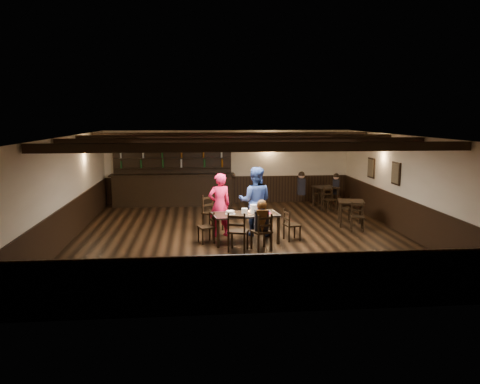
{
  "coord_description": "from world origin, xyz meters",
  "views": [
    {
      "loc": [
        -1.18,
        -12.22,
        3.2
      ],
      "look_at": [
        -0.02,
        0.2,
        1.18
      ],
      "focal_mm": 35.0,
      "sensor_mm": 36.0,
      "label": 1
    }
  ],
  "objects": [
    {
      "name": "chair_near_left",
      "position": [
        -0.23,
        -1.45,
        0.57
      ],
      "size": [
        0.56,
        0.55,
        0.97
      ],
      "color": "black",
      "rests_on": "ground"
    },
    {
      "name": "bg_patron_left",
      "position": [
        2.5,
        3.84,
        0.88
      ],
      "size": [
        0.28,
        0.42,
        0.82
      ],
      "color": "black",
      "rests_on": "ground"
    },
    {
      "name": "back_table_b",
      "position": [
        3.35,
        3.73,
        0.64
      ],
      "size": [
        0.91,
        0.91,
        0.75
      ],
      "color": "black",
      "rests_on": "ground"
    },
    {
      "name": "menu_blue",
      "position": [
        0.54,
        -0.39,
        0.75
      ],
      "size": [
        0.39,
        0.34,
        0.0
      ],
      "primitive_type": "cube",
      "rotation": [
        0.0,
        0.0,
        -0.41
      ],
      "color": "#101352",
      "rests_on": "dining_table"
    },
    {
      "name": "salt_shaker",
      "position": [
        0.4,
        -0.64,
        0.8
      ],
      "size": [
        0.03,
        0.03,
        0.09
      ],
      "primitive_type": "cylinder",
      "color": "silver",
      "rests_on": "dining_table"
    },
    {
      "name": "tea_light",
      "position": [
        0.15,
        -0.51,
        0.78
      ],
      "size": [
        0.05,
        0.05,
        0.06
      ],
      "color": "#A5A8AD",
      "rests_on": "dining_table"
    },
    {
      "name": "chair_end_right",
      "position": [
        1.21,
        -0.54,
        0.48
      ],
      "size": [
        0.44,
        0.46,
        0.82
      ],
      "color": "black",
      "rests_on": "ground"
    },
    {
      "name": "ground",
      "position": [
        0.0,
        0.0,
        0.0
      ],
      "size": [
        10.0,
        10.0,
        0.0
      ],
      "primitive_type": "plane",
      "color": "black",
      "rests_on": "ground"
    },
    {
      "name": "room_shell",
      "position": [
        0.01,
        0.04,
        1.75
      ],
      "size": [
        9.02,
        10.02,
        2.71
      ],
      "color": "beige",
      "rests_on": "ground"
    },
    {
      "name": "menu_red",
      "position": [
        0.56,
        -0.62,
        0.75
      ],
      "size": [
        0.32,
        0.24,
        0.0
      ],
      "primitive_type": "cube",
      "rotation": [
        0.0,
        0.0,
        -0.11
      ],
      "color": "maroon",
      "rests_on": "dining_table"
    },
    {
      "name": "woman_pink",
      "position": [
        -0.58,
        0.06,
        0.86
      ],
      "size": [
        0.72,
        0.58,
        1.71
      ],
      "primitive_type": "imported",
      "rotation": [
        0.0,
        0.0,
        3.46
      ],
      "color": "#FF1642",
      "rests_on": "ground"
    },
    {
      "name": "seated_person",
      "position": [
        0.36,
        -1.34,
        0.82
      ],
      "size": [
        0.33,
        0.49,
        0.8
      ],
      "color": "black",
      "rests_on": "ground"
    },
    {
      "name": "bar_counter",
      "position": [
        -2.04,
        4.72,
        0.73
      ],
      "size": [
        4.46,
        0.7,
        2.2
      ],
      "color": "black",
      "rests_on": "ground"
    },
    {
      "name": "cake",
      "position": [
        -0.34,
        -0.61,
        0.79
      ],
      "size": [
        0.26,
        0.26,
        0.09
      ],
      "color": "white",
      "rests_on": "dining_table"
    },
    {
      "name": "chair_end_left",
      "position": [
        -0.89,
        -0.53,
        0.48
      ],
      "size": [
        0.47,
        0.48,
        0.82
      ],
      "color": "black",
      "rests_on": "ground"
    },
    {
      "name": "plate_stack_b",
      "position": [
        0.27,
        -0.56,
        0.86
      ],
      "size": [
        0.19,
        0.19,
        0.22
      ],
      "primitive_type": "cylinder",
      "color": "white",
      "rests_on": "dining_table"
    },
    {
      "name": "man_blue",
      "position": [
        0.39,
        0.12,
        0.93
      ],
      "size": [
        1.03,
        0.87,
        1.87
      ],
      "primitive_type": "imported",
      "rotation": [
        0.0,
        0.0,
        2.94
      ],
      "color": "navy",
      "rests_on": "ground"
    },
    {
      "name": "chair_far_pushed",
      "position": [
        -0.8,
        0.78,
        0.6
      ],
      "size": [
        0.66,
        0.66,
        1.02
      ],
      "color": "black",
      "rests_on": "ground"
    },
    {
      "name": "plate_stack_a",
      "position": [
        0.02,
        -0.63,
        0.82
      ],
      "size": [
        0.15,
        0.15,
        0.14
      ],
      "primitive_type": "cylinder",
      "color": "white",
      "rests_on": "dining_table"
    },
    {
      "name": "dining_table",
      "position": [
        0.05,
        -0.61,
        0.68
      ],
      "size": [
        1.75,
        1.03,
        0.75
      ],
      "color": "black",
      "rests_on": "ground"
    },
    {
      "name": "drink_glass",
      "position": [
        0.34,
        -0.47,
        0.81
      ],
      "size": [
        0.08,
        0.08,
        0.12
      ],
      "primitive_type": "cylinder",
      "color": "silver",
      "rests_on": "dining_table"
    },
    {
      "name": "bg_patron_right",
      "position": [
        3.76,
        3.86,
        0.83
      ],
      "size": [
        0.3,
        0.4,
        0.74
      ],
      "color": "black",
      "rests_on": "ground"
    },
    {
      "name": "back_table_a",
      "position": [
        3.35,
        0.95,
        0.64
      ],
      "size": [
        0.89,
        0.89,
        0.75
      ],
      "color": "black",
      "rests_on": "ground"
    },
    {
      "name": "chair_near_right",
      "position": [
        0.39,
        -1.39,
        0.53
      ],
      "size": [
        0.54,
        0.53,
        0.9
      ],
      "color": "black",
      "rests_on": "ground"
    },
    {
      "name": "pepper_shaker",
      "position": [
        0.41,
        -0.59,
        0.8
      ],
      "size": [
        0.04,
        0.04,
        0.09
      ],
      "primitive_type": "cylinder",
      "color": "#A5A8AD",
      "rests_on": "dining_table"
    }
  ]
}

